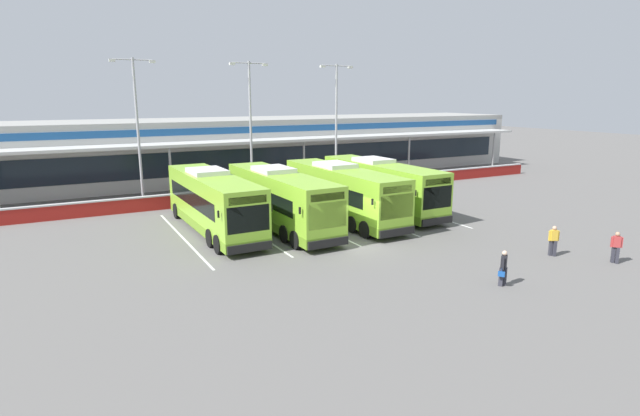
% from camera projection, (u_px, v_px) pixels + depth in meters
% --- Properties ---
extents(ground_plane, '(200.00, 200.00, 0.00)m').
position_uv_depth(ground_plane, '(356.00, 244.00, 28.47)').
color(ground_plane, '#605E5B').
extents(terminal_building, '(70.00, 13.00, 6.00)m').
position_uv_depth(terminal_building, '(216.00, 149.00, 51.01)').
color(terminal_building, '#B7B7B2').
rests_on(terminal_building, ground).
extents(red_barrier_wall, '(60.00, 0.40, 1.10)m').
position_uv_depth(red_barrier_wall, '(262.00, 193.00, 40.85)').
color(red_barrier_wall, maroon).
rests_on(red_barrier_wall, ground).
extents(coach_bus_leftmost, '(3.05, 12.19, 3.78)m').
position_uv_depth(coach_bus_leftmost, '(213.00, 203.00, 30.90)').
color(coach_bus_leftmost, '#8CC633').
rests_on(coach_bus_leftmost, ground).
extents(coach_bus_left_centre, '(3.05, 12.19, 3.78)m').
position_uv_depth(coach_bus_left_centre, '(280.00, 200.00, 31.72)').
color(coach_bus_left_centre, '#8CC633').
rests_on(coach_bus_left_centre, ground).
extents(coach_bus_centre, '(3.05, 12.19, 3.78)m').
position_uv_depth(coach_bus_centre, '(342.00, 194.00, 33.87)').
color(coach_bus_centre, '#8CC633').
rests_on(coach_bus_centre, ground).
extents(coach_bus_right_centre, '(3.05, 12.19, 3.78)m').
position_uv_depth(coach_bus_right_centre, '(380.00, 187.00, 36.45)').
color(coach_bus_right_centre, '#8CC633').
rests_on(coach_bus_right_centre, ground).
extents(bay_stripe_far_west, '(0.14, 13.00, 0.01)m').
position_uv_depth(bay_stripe_far_west, '(183.00, 238.00, 29.79)').
color(bay_stripe_far_west, silver).
rests_on(bay_stripe_far_west, ground).
extents(bay_stripe_west, '(0.14, 13.00, 0.01)m').
position_uv_depth(bay_stripe_west, '(250.00, 229.00, 31.72)').
color(bay_stripe_west, silver).
rests_on(bay_stripe_west, ground).
extents(bay_stripe_mid_west, '(0.14, 13.00, 0.01)m').
position_uv_depth(bay_stripe_mid_west, '(309.00, 222.00, 33.64)').
color(bay_stripe_mid_west, silver).
rests_on(bay_stripe_mid_west, ground).
extents(bay_stripe_centre, '(0.14, 13.00, 0.01)m').
position_uv_depth(bay_stripe_centre, '(362.00, 215.00, 35.57)').
color(bay_stripe_centre, silver).
rests_on(bay_stripe_centre, ground).
extents(bay_stripe_mid_east, '(0.14, 13.00, 0.01)m').
position_uv_depth(bay_stripe_mid_east, '(409.00, 209.00, 37.49)').
color(bay_stripe_mid_east, silver).
rests_on(bay_stripe_mid_east, ground).
extents(pedestrian_with_handbag, '(0.63, 0.48, 1.62)m').
position_uv_depth(pedestrian_with_handbag, '(503.00, 267.00, 22.03)').
color(pedestrian_with_handbag, '#33333D').
rests_on(pedestrian_with_handbag, ground).
extents(pedestrian_in_dark_coat, '(0.45, 0.44, 1.62)m').
position_uv_depth(pedestrian_in_dark_coat, '(616.00, 246.00, 25.08)').
color(pedestrian_in_dark_coat, '#33333D').
rests_on(pedestrian_in_dark_coat, ground).
extents(pedestrian_child, '(0.52, 0.40, 1.62)m').
position_uv_depth(pedestrian_child, '(553.00, 240.00, 26.23)').
color(pedestrian_child, '#33333D').
rests_on(pedestrian_child, ground).
extents(lamp_post_west, '(3.24, 0.28, 11.00)m').
position_uv_depth(lamp_post_west, '(137.00, 123.00, 37.71)').
color(lamp_post_west, '#9E9EA3').
rests_on(lamp_post_west, ground).
extents(lamp_post_centre, '(3.24, 0.28, 11.00)m').
position_uv_depth(lamp_post_centre, '(250.00, 120.00, 41.41)').
color(lamp_post_centre, '#9E9EA3').
rests_on(lamp_post_centre, ground).
extents(lamp_post_east, '(3.24, 0.28, 11.00)m').
position_uv_depth(lamp_post_east, '(336.00, 118.00, 44.94)').
color(lamp_post_east, '#9E9EA3').
rests_on(lamp_post_east, ground).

